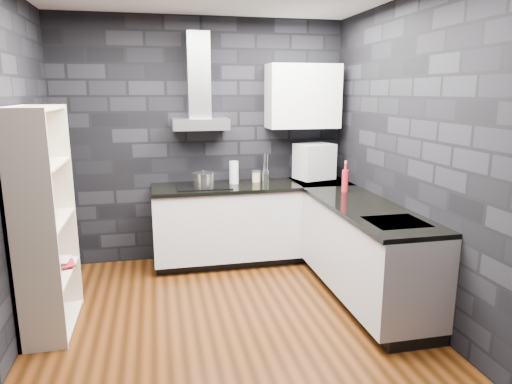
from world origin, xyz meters
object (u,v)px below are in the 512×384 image
object	(u,v)px
bookshelf	(44,222)
appliance_garage	(314,161)
pot	(203,180)
storage_jar	(256,177)
utensil_crock	(265,176)
fruit_bowl	(40,222)
red_bottle	(345,181)
glass_vase	(234,172)

from	to	relation	value
bookshelf	appliance_garage	bearing A→B (deg)	27.09
pot	storage_jar	distance (m)	0.64
appliance_garage	utensil_crock	bearing A→B (deg)	153.07
pot	fruit_bowl	xyz separation A→B (m)	(-1.37, -1.19, -0.04)
pot	red_bottle	distance (m)	1.49
red_bottle	bookshelf	distance (m)	2.81
red_bottle	bookshelf	bearing A→B (deg)	-169.30
glass_vase	bookshelf	size ratio (longest dim) A/B	0.14
glass_vase	storage_jar	bearing A→B (deg)	8.03
utensil_crock	red_bottle	bearing A→B (deg)	-48.04
storage_jar	bookshelf	distance (m)	2.33
red_bottle	pot	bearing A→B (deg)	158.66
utensil_crock	pot	bearing A→B (deg)	-165.29
bookshelf	storage_jar	bearing A→B (deg)	35.43
utensil_crock	red_bottle	size ratio (longest dim) A/B	0.54
bookshelf	red_bottle	bearing A→B (deg)	14.38
appliance_garage	red_bottle	xyz separation A→B (m)	(0.11, -0.62, -0.11)
utensil_crock	red_bottle	world-z (taller)	red_bottle
pot	storage_jar	bearing A→B (deg)	14.98
fruit_bowl	bookshelf	bearing A→B (deg)	90.00
pot	fruit_bowl	distance (m)	1.81
glass_vase	red_bottle	world-z (taller)	glass_vase
bookshelf	glass_vase	bearing A→B (deg)	38.33
red_bottle	fruit_bowl	xyz separation A→B (m)	(-2.76, -0.65, -0.08)
pot	red_bottle	world-z (taller)	red_bottle
pot	glass_vase	world-z (taller)	glass_vase
pot	glass_vase	size ratio (longest dim) A/B	0.88
storage_jar	appliance_garage	xyz separation A→B (m)	(0.66, -0.08, 0.17)
pot	bookshelf	world-z (taller)	bookshelf
appliance_garage	glass_vase	bearing A→B (deg)	161.53
appliance_garage	red_bottle	size ratio (longest dim) A/B	1.78
appliance_garage	fruit_bowl	bearing A→B (deg)	-170.00
pot	bookshelf	distance (m)	1.74
pot	utensil_crock	xyz separation A→B (m)	(0.73, 0.19, -0.02)
utensil_crock	fruit_bowl	world-z (taller)	utensil_crock
glass_vase	appliance_garage	world-z (taller)	appliance_garage
glass_vase	storage_jar	world-z (taller)	glass_vase
utensil_crock	appliance_garage	bearing A→B (deg)	-11.28
glass_vase	red_bottle	bearing A→B (deg)	-32.91
pot	appliance_garage	xyz separation A→B (m)	(1.28, 0.08, 0.15)
storage_jar	red_bottle	world-z (taller)	red_bottle
bookshelf	pot	bearing A→B (deg)	41.50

